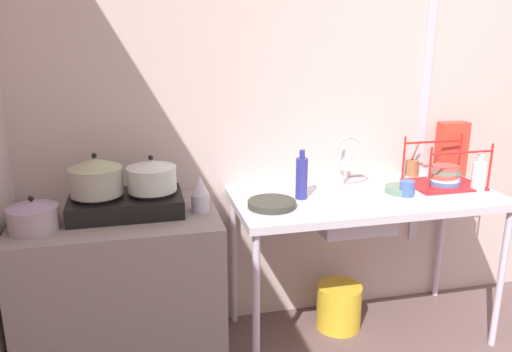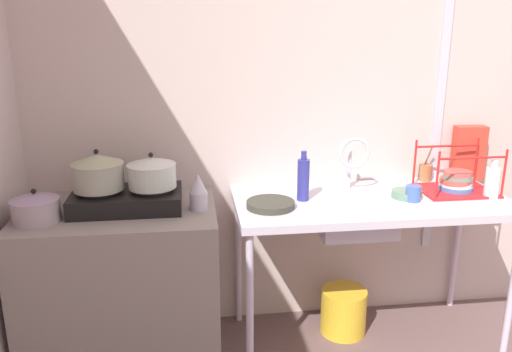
% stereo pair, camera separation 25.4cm
% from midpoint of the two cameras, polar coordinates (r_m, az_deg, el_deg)
% --- Properties ---
extents(wall_back, '(5.42, 0.10, 2.66)m').
position_cam_midpoint_polar(wall_back, '(3.20, 22.24, 8.73)').
color(wall_back, beige).
rests_on(wall_back, ground).
extents(wall_metal_strip, '(0.05, 0.01, 2.13)m').
position_cam_midpoint_polar(wall_metal_strip, '(3.12, 22.30, 11.02)').
color(wall_metal_strip, silver).
extents(counter_concrete, '(0.94, 0.64, 0.83)m').
position_cam_midpoint_polar(counter_concrete, '(2.73, -11.81, -11.88)').
color(counter_concrete, gray).
rests_on(counter_concrete, ground).
extents(counter_sink, '(1.41, 0.64, 0.83)m').
position_cam_midpoint_polar(counter_sink, '(2.77, 15.15, -3.64)').
color(counter_sink, silver).
rests_on(counter_sink, ground).
extents(stove, '(0.52, 0.31, 0.11)m').
position_cam_midpoint_polar(stove, '(2.54, -11.35, -2.59)').
color(stove, black).
rests_on(stove, counter_concrete).
extents(pot_on_left_burner, '(0.24, 0.24, 0.20)m').
position_cam_midpoint_polar(pot_on_left_burner, '(2.51, -14.39, 0.44)').
color(pot_on_left_burner, '#9E9E8D').
rests_on(pot_on_left_burner, stove).
extents(pot_on_right_burner, '(0.23, 0.23, 0.17)m').
position_cam_midpoint_polar(pot_on_right_burner, '(2.49, -8.64, 0.38)').
color(pot_on_right_burner, silver).
rests_on(pot_on_right_burner, stove).
extents(pot_beside_stove, '(0.22, 0.22, 0.16)m').
position_cam_midpoint_polar(pot_beside_stove, '(2.48, -20.59, -3.35)').
color(pot_beside_stove, '#A5929D').
rests_on(pot_beside_stove, counter_concrete).
extents(percolator, '(0.09, 0.09, 0.18)m').
position_cam_midpoint_polar(percolator, '(2.47, -3.48, -1.86)').
color(percolator, silver).
rests_on(percolator, counter_concrete).
extents(sink_basin, '(0.38, 0.35, 0.16)m').
position_cam_midpoint_polar(sink_basin, '(2.71, 13.35, -4.30)').
color(sink_basin, silver).
rests_on(sink_basin, counter_sink).
extents(faucet, '(0.17, 0.09, 0.30)m').
position_cam_midpoint_polar(faucet, '(2.77, 13.39, 2.19)').
color(faucet, silver).
rests_on(faucet, counter_sink).
extents(frying_pan, '(0.24, 0.24, 0.03)m').
position_cam_midpoint_polar(frying_pan, '(2.52, 4.51, -3.20)').
color(frying_pan, '#35362B').
rests_on(frying_pan, counter_sink).
extents(dish_rack, '(0.38, 0.29, 0.26)m').
position_cam_midpoint_polar(dish_rack, '(2.99, 23.59, -0.73)').
color(dish_rack, red).
rests_on(dish_rack, counter_sink).
extents(cup_by_rack, '(0.08, 0.08, 0.08)m').
position_cam_midpoint_polar(cup_by_rack, '(2.76, 19.57, -1.86)').
color(cup_by_rack, '#4163AF').
rests_on(cup_by_rack, counter_sink).
extents(small_bowl_on_drainboard, '(0.16, 0.16, 0.04)m').
position_cam_midpoint_polar(small_bowl_on_drainboard, '(2.81, 18.86, -1.95)').
color(small_bowl_on_drainboard, slate).
rests_on(small_bowl_on_drainboard, counter_sink).
extents(bottle_by_sink, '(0.06, 0.06, 0.26)m').
position_cam_midpoint_polar(bottle_by_sink, '(2.62, 8.03, -0.37)').
color(bottle_by_sink, navy).
rests_on(bottle_by_sink, counter_sink).
extents(bottle_by_rack, '(0.08, 0.08, 0.21)m').
position_cam_midpoint_polar(bottle_by_rack, '(2.96, 26.98, -0.62)').
color(bottle_by_rack, white).
rests_on(bottle_by_rack, counter_sink).
extents(cereal_box, '(0.18, 0.09, 0.31)m').
position_cam_midpoint_polar(cereal_box, '(3.23, 24.58, 2.30)').
color(cereal_box, red).
rests_on(cereal_box, counter_sink).
extents(utensil_jar, '(0.07, 0.08, 0.22)m').
position_cam_midpoint_polar(utensil_jar, '(3.14, 20.52, 0.38)').
color(utensil_jar, '#9F653C').
rests_on(utensil_jar, counter_sink).
extents(bucket_on_floor, '(0.26, 0.26, 0.26)m').
position_cam_midpoint_polar(bucket_on_floor, '(3.08, 12.08, -14.47)').
color(bucket_on_floor, yellow).
rests_on(bucket_on_floor, ground).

